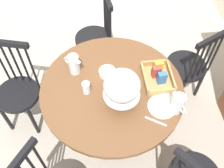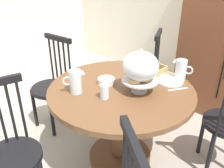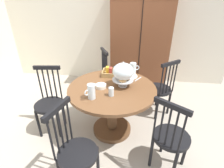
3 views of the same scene
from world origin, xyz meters
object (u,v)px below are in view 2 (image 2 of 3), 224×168
(pastry_stand_with_dome, at_px, (141,68))
(china_plate_small, at_px, (168,75))
(dining_table, at_px, (121,111))
(milk_pitcher, at_px, (181,71))
(windsor_chair_host_seat, at_px, (53,87))
(windsor_chair_far_side, at_px, (143,76))
(windsor_chair_near_window, at_px, (12,155))
(china_plate_large, at_px, (170,81))
(cereal_basket, at_px, (146,68))
(cereal_bowl, at_px, (106,81))
(orange_juice_pitcher, at_px, (76,83))
(drinking_glass, at_px, (104,92))

(pastry_stand_with_dome, height_order, china_plate_small, pastry_stand_with_dome)
(dining_table, bearing_deg, milk_pitcher, 60.06)
(windsor_chair_host_seat, bearing_deg, dining_table, 5.06)
(windsor_chair_far_side, xyz_separation_m, windsor_chair_host_seat, (-0.51, -0.88, 0.00))
(windsor_chair_near_window, relative_size, china_plate_small, 6.50)
(windsor_chair_host_seat, bearing_deg, china_plate_large, 21.60)
(cereal_basket, bearing_deg, cereal_bowl, -103.70)
(cereal_basket, bearing_deg, orange_juice_pitcher, -103.39)
(orange_juice_pitcher, height_order, cereal_bowl, orange_juice_pitcher)
(dining_table, distance_m, pastry_stand_with_dome, 0.44)
(cereal_basket, xyz_separation_m, china_plate_large, (0.27, -0.02, -0.03))
(windsor_chair_near_window, bearing_deg, cereal_basket, 80.31)
(milk_pitcher, relative_size, cereal_bowl, 1.27)
(china_plate_small, bearing_deg, orange_juice_pitcher, -117.19)
(milk_pitcher, distance_m, china_plate_large, 0.13)
(windsor_chair_host_seat, relative_size, china_plate_large, 4.43)
(windsor_chair_host_seat, distance_m, cereal_basket, 1.01)
(dining_table, relative_size, windsor_chair_near_window, 1.20)
(dining_table, bearing_deg, cereal_bowl, -170.79)
(cereal_bowl, bearing_deg, china_plate_large, 46.13)
(windsor_chair_far_side, height_order, orange_juice_pitcher, windsor_chair_far_side)
(dining_table, distance_m, china_plate_large, 0.48)
(dining_table, relative_size, orange_juice_pitcher, 6.36)
(orange_juice_pitcher, distance_m, china_plate_large, 0.78)
(orange_juice_pitcher, distance_m, cereal_basket, 0.69)
(pastry_stand_with_dome, xyz_separation_m, cereal_bowl, (-0.28, -0.08, -0.17))
(windsor_chair_near_window, bearing_deg, cereal_bowl, 82.34)
(cereal_bowl, xyz_separation_m, drinking_glass, (0.16, -0.18, 0.03))
(windsor_chair_near_window, height_order, china_plate_large, windsor_chair_near_window)
(china_plate_large, bearing_deg, milk_pitcher, 68.17)
(cereal_basket, bearing_deg, windsor_chair_near_window, -99.69)
(cereal_basket, relative_size, china_plate_large, 1.44)
(pastry_stand_with_dome, relative_size, milk_pitcher, 1.93)
(cereal_bowl, bearing_deg, milk_pitcher, 49.69)
(windsor_chair_host_seat, bearing_deg, china_plate_small, 25.76)
(windsor_chair_far_side, distance_m, drinking_glass, 1.13)
(orange_juice_pitcher, relative_size, milk_pitcher, 1.03)
(windsor_chair_near_window, height_order, pastry_stand_with_dome, pastry_stand_with_dome)
(windsor_chair_host_seat, xyz_separation_m, milk_pitcher, (1.14, 0.53, 0.37))
(milk_pitcher, bearing_deg, windsor_chair_far_side, 150.89)
(milk_pitcher, bearing_deg, china_plate_small, -163.30)
(dining_table, relative_size, cereal_bowl, 8.32)
(windsor_chair_far_side, bearing_deg, windsor_chair_near_window, -86.16)
(windsor_chair_host_seat, relative_size, milk_pitcher, 5.47)
(milk_pitcher, height_order, cereal_basket, milk_pitcher)
(cereal_basket, bearing_deg, windsor_chair_host_seat, -151.11)
(china_plate_small, bearing_deg, cereal_bowl, -124.34)
(windsor_chair_host_seat, bearing_deg, pastry_stand_with_dome, 7.47)
(orange_juice_pitcher, bearing_deg, cereal_bowl, 77.10)
(pastry_stand_with_dome, bearing_deg, windsor_chair_far_side, 123.87)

